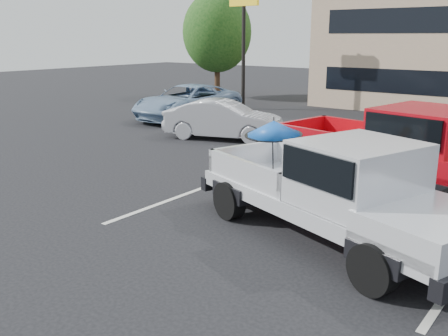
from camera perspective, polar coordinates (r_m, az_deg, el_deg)
The scene contains 8 objects.
ground at distance 8.41m, azimuth 2.34°, elevation -10.01°, with size 90.00×90.00×0.00m, color black.
stripe_left at distance 11.61m, azimuth -4.06°, elevation -2.87°, with size 0.12×5.00×0.01m, color silver.
motel_sign at distance 24.86m, azimuth 2.28°, elevation 17.44°, with size 1.60×0.22×6.00m.
tree_left at distance 29.63m, azimuth -0.80°, elevation 15.25°, with size 3.96×3.96×6.02m.
silver_pickup at distance 8.70m, azimuth 13.71°, elevation -2.16°, with size 6.02×3.70×2.06m.
red_pickup at distance 11.74m, azimuth 21.03°, elevation 2.00°, with size 6.50×3.23×2.05m.
silver_sedan at distance 17.62m, azimuth -0.08°, elevation 5.55°, with size 1.44×4.13×1.36m, color #B4B6BC.
blue_suv at distance 22.05m, azimuth -4.20°, elevation 7.55°, with size 2.44×5.30×1.47m, color #7D9ABA.
Camera 1 is at (4.38, -6.24, 3.54)m, focal length 40.00 mm.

